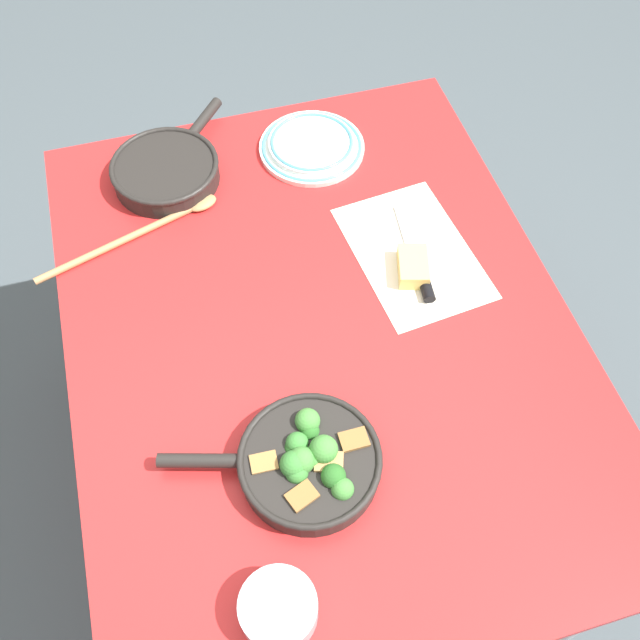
{
  "coord_description": "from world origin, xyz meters",
  "views": [
    {
      "loc": [
        -0.71,
        0.2,
        1.88
      ],
      "look_at": [
        0.0,
        0.0,
        0.76
      ],
      "focal_mm": 40.0,
      "sensor_mm": 36.0,
      "label": 1
    }
  ],
  "objects_px": {
    "skillet_broccoli": "(308,461)",
    "skillet_eggs": "(166,170)",
    "grater_knife": "(419,265)",
    "cheese_block": "(413,267)",
    "dinner_plate_stack": "(312,145)",
    "prep_bowl_steel": "(278,609)",
    "wooden_spoon": "(149,228)"
  },
  "relations": [
    {
      "from": "skillet_broccoli",
      "to": "wooden_spoon",
      "type": "distance_m",
      "value": 0.62
    },
    {
      "from": "wooden_spoon",
      "to": "dinner_plate_stack",
      "type": "height_order",
      "value": "dinner_plate_stack"
    },
    {
      "from": "grater_knife",
      "to": "prep_bowl_steel",
      "type": "xyz_separation_m",
      "value": [
        -0.56,
        0.43,
        0.02
      ]
    },
    {
      "from": "wooden_spoon",
      "to": "dinner_plate_stack",
      "type": "relative_size",
      "value": 1.66
    },
    {
      "from": "prep_bowl_steel",
      "to": "dinner_plate_stack",
      "type": "bearing_deg",
      "value": -18.36
    },
    {
      "from": "wooden_spoon",
      "to": "grater_knife",
      "type": "bearing_deg",
      "value": -43.72
    },
    {
      "from": "cheese_block",
      "to": "prep_bowl_steel",
      "type": "xyz_separation_m",
      "value": [
        -0.55,
        0.41,
        0.01
      ]
    },
    {
      "from": "prep_bowl_steel",
      "to": "grater_knife",
      "type": "bearing_deg",
      "value": -37.49
    },
    {
      "from": "skillet_broccoli",
      "to": "skillet_eggs",
      "type": "relative_size",
      "value": 1.18
    },
    {
      "from": "grater_knife",
      "to": "prep_bowl_steel",
      "type": "height_order",
      "value": "prep_bowl_steel"
    },
    {
      "from": "skillet_eggs",
      "to": "wooden_spoon",
      "type": "distance_m",
      "value": 0.15
    },
    {
      "from": "cheese_block",
      "to": "skillet_eggs",
      "type": "bearing_deg",
      "value": 47.63
    },
    {
      "from": "skillet_eggs",
      "to": "grater_knife",
      "type": "relative_size",
      "value": 1.21
    },
    {
      "from": "skillet_broccoli",
      "to": "grater_knife",
      "type": "height_order",
      "value": "skillet_broccoli"
    },
    {
      "from": "cheese_block",
      "to": "skillet_broccoli",
      "type": "bearing_deg",
      "value": 137.86
    },
    {
      "from": "skillet_broccoli",
      "to": "wooden_spoon",
      "type": "bearing_deg",
      "value": -56.91
    },
    {
      "from": "wooden_spoon",
      "to": "prep_bowl_steel",
      "type": "bearing_deg",
      "value": -102.35
    },
    {
      "from": "prep_bowl_steel",
      "to": "skillet_eggs",
      "type": "bearing_deg",
      "value": 0.92
    },
    {
      "from": "prep_bowl_steel",
      "to": "skillet_broccoli",
      "type": "bearing_deg",
      "value": -26.22
    },
    {
      "from": "skillet_eggs",
      "to": "wooden_spoon",
      "type": "height_order",
      "value": "skillet_eggs"
    },
    {
      "from": "skillet_eggs",
      "to": "dinner_plate_stack",
      "type": "distance_m",
      "value": 0.33
    },
    {
      "from": "cheese_block",
      "to": "dinner_plate_stack",
      "type": "xyz_separation_m",
      "value": [
        0.39,
        0.1,
        -0.01
      ]
    },
    {
      "from": "skillet_broccoli",
      "to": "wooden_spoon",
      "type": "relative_size",
      "value": 0.92
    },
    {
      "from": "skillet_broccoli",
      "to": "cheese_block",
      "type": "distance_m",
      "value": 0.46
    },
    {
      "from": "skillet_eggs",
      "to": "wooden_spoon",
      "type": "relative_size",
      "value": 0.78
    },
    {
      "from": "wooden_spoon",
      "to": "cheese_block",
      "type": "relative_size",
      "value": 3.83
    },
    {
      "from": "dinner_plate_stack",
      "to": "prep_bowl_steel",
      "type": "height_order",
      "value": "prep_bowl_steel"
    },
    {
      "from": "skillet_broccoli",
      "to": "prep_bowl_steel",
      "type": "distance_m",
      "value": 0.23
    },
    {
      "from": "skillet_broccoli",
      "to": "cheese_block",
      "type": "relative_size",
      "value": 3.52
    },
    {
      "from": "skillet_broccoli",
      "to": "cheese_block",
      "type": "xyz_separation_m",
      "value": [
        0.34,
        -0.31,
        -0.01
      ]
    },
    {
      "from": "grater_knife",
      "to": "cheese_block",
      "type": "relative_size",
      "value": 2.47
    },
    {
      "from": "wooden_spoon",
      "to": "skillet_eggs",
      "type": "bearing_deg",
      "value": 47.95
    }
  ]
}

